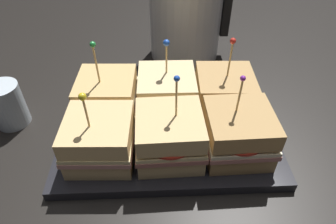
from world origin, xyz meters
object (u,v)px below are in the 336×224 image
sandwich_back_left (108,96)px  serving_platter (168,133)px  drinking_glass (7,105)px  sandwich_back_right (224,93)px  kettle_steel (186,13)px  sandwich_front_left (100,139)px  sandwich_back_center (167,93)px  sandwich_front_center (169,136)px  sandwich_front_right (238,133)px

sandwich_back_left → serving_platter: bearing=-26.2°
drinking_glass → sandwich_back_right: bearing=0.4°
sandwich_back_left → kettle_steel: (0.17, 0.25, 0.05)m
sandwich_back_right → sandwich_front_left: bearing=-153.0°
sandwich_back_center → kettle_steel: (0.06, 0.25, 0.05)m
serving_platter → sandwich_back_right: 0.13m
drinking_glass → sandwich_back_left: bearing=0.7°
serving_platter → sandwich_back_left: bearing=153.8°
kettle_steel → drinking_glass: bearing=-144.9°
sandwich_back_right → sandwich_front_center: bearing=-134.1°
sandwich_back_center → sandwich_back_right: bearing=0.2°
sandwich_back_center → sandwich_front_right: bearing=-45.0°
sandwich_front_center → kettle_steel: size_ratio=0.62×
kettle_steel → sandwich_back_left: bearing=-124.0°
sandwich_back_center → sandwich_back_right: size_ratio=0.97×
sandwich_front_right → kettle_steel: kettle_steel is taller
kettle_steel → serving_platter: bearing=-100.5°
sandwich_front_left → sandwich_front_right: (0.22, 0.00, 0.00)m
serving_platter → sandwich_front_left: 0.13m
serving_platter → sandwich_back_left: (-0.11, 0.06, 0.05)m
sandwich_back_left → drinking_glass: size_ratio=1.82×
serving_platter → drinking_glass: bearing=170.1°
sandwich_back_center → sandwich_back_right: sandwich_back_right is taller
serving_platter → sandwich_front_right: (0.11, -0.06, 0.05)m
sandwich_front_center → sandwich_back_left: sandwich_back_left is taller
sandwich_front_left → sandwich_back_center: (0.11, 0.11, 0.00)m
sandwich_back_center → kettle_steel: bearing=77.3°
drinking_glass → serving_platter: bearing=-9.9°
sandwich_back_left → kettle_steel: kettle_steel is taller
sandwich_front_right → kettle_steel: 0.37m
sandwich_front_left → sandwich_front_center: sandwich_front_center is taller
sandwich_front_right → sandwich_back_center: (-0.11, 0.11, 0.00)m
sandwich_front_center → kettle_steel: 0.37m
sandwich_front_left → sandwich_back_left: 0.11m
sandwich_back_left → sandwich_back_center: sandwich_back_left is taller
serving_platter → sandwich_back_right: sandwich_back_right is taller
sandwich_front_center → drinking_glass: bearing=159.9°
serving_platter → sandwich_front_right: size_ratio=2.65×
sandwich_front_left → sandwich_back_center: bearing=45.1°
sandwich_front_right → sandwich_back_center: 0.16m
sandwich_back_center → sandwich_front_left: bearing=-134.9°
serving_platter → kettle_steel: bearing=79.5°
sandwich_front_left → sandwich_back_right: bearing=27.0°
sandwich_back_left → sandwich_front_center: bearing=-45.2°
serving_platter → kettle_steel: 0.33m
sandwich_front_center → sandwich_back_right: (0.11, 0.11, -0.00)m
sandwich_front_left → kettle_steel: bearing=65.0°
sandwich_front_center → sandwich_back_left: bearing=134.8°
sandwich_front_center → sandwich_back_center: 0.11m
sandwich_front_right → sandwich_back_right: sandwich_back_right is taller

